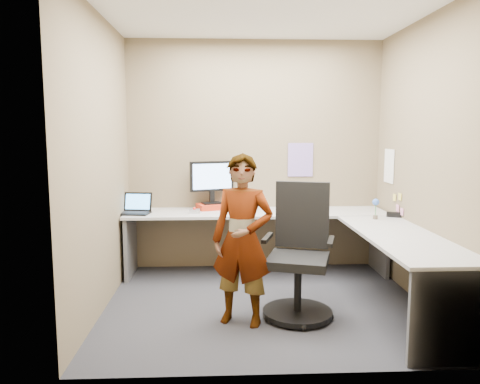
{
  "coord_description": "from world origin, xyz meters",
  "views": [
    {
      "loc": [
        -0.43,
        -4.27,
        1.64
      ],
      "look_at": [
        -0.22,
        0.25,
        1.05
      ],
      "focal_mm": 35.0,
      "sensor_mm": 36.0,
      "label": 1
    }
  ],
  "objects_px": {
    "monitor": "(212,179)",
    "desk": "(304,234)",
    "person": "(242,240)",
    "office_chair": "(299,263)"
  },
  "relations": [
    {
      "from": "desk",
      "to": "monitor",
      "type": "xyz_separation_m",
      "value": [
        -0.95,
        0.78,
        0.5
      ]
    },
    {
      "from": "desk",
      "to": "person",
      "type": "height_order",
      "value": "person"
    },
    {
      "from": "office_chair",
      "to": "monitor",
      "type": "bearing_deg",
      "value": 135.92
    },
    {
      "from": "desk",
      "to": "person",
      "type": "relative_size",
      "value": 2.05
    },
    {
      "from": "monitor",
      "to": "desk",
      "type": "bearing_deg",
      "value": -58.8
    },
    {
      "from": "monitor",
      "to": "office_chair",
      "type": "relative_size",
      "value": 0.44
    },
    {
      "from": "desk",
      "to": "office_chair",
      "type": "xyz_separation_m",
      "value": [
        -0.16,
        -0.65,
        -0.11
      ]
    },
    {
      "from": "office_chair",
      "to": "person",
      "type": "height_order",
      "value": "person"
    },
    {
      "from": "desk",
      "to": "monitor",
      "type": "height_order",
      "value": "monitor"
    },
    {
      "from": "monitor",
      "to": "person",
      "type": "xyz_separation_m",
      "value": [
        0.28,
        -1.59,
        -0.36
      ]
    }
  ]
}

